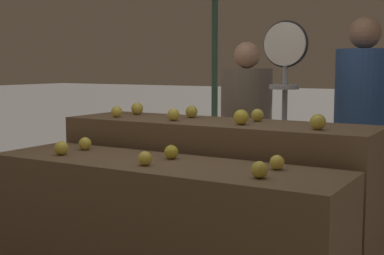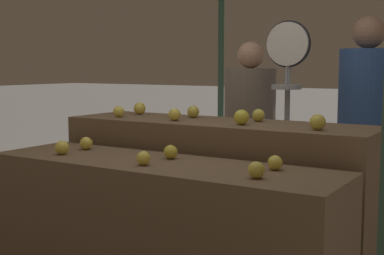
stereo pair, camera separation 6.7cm
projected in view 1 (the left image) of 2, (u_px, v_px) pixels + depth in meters
display_counter_front at (160, 244)px, 2.79m from camera, size 1.93×0.55×0.87m
display_counter_back at (215, 204)px, 3.29m from camera, size 1.93×0.55×1.03m
apple_front_0 at (61, 148)px, 2.95m from camera, size 0.08×0.08×0.08m
apple_front_1 at (145, 158)px, 2.64m from camera, size 0.07×0.07×0.07m
apple_front_2 at (259, 170)px, 2.34m from camera, size 0.08×0.08×0.08m
apple_front_3 at (85, 144)px, 3.13m from camera, size 0.07×0.07×0.07m
apple_front_4 at (171, 152)px, 2.83m from camera, size 0.08×0.08×0.08m
apple_front_5 at (277, 162)px, 2.53m from camera, size 0.07×0.07×0.07m
apple_back_0 at (117, 112)px, 3.47m from camera, size 0.07×0.07×0.07m
apple_back_1 at (173, 115)px, 3.25m from camera, size 0.08×0.08×0.08m
apple_back_2 at (241, 117)px, 3.03m from camera, size 0.09×0.09×0.09m
apple_back_3 at (318, 122)px, 2.79m from camera, size 0.08×0.08×0.08m
apple_back_4 at (137, 109)px, 3.67m from camera, size 0.08×0.08×0.08m
apple_back_5 at (192, 112)px, 3.45m from camera, size 0.08×0.08×0.08m
apple_back_6 at (257, 115)px, 3.21m from camera, size 0.08×0.08×0.08m
produce_scale at (284, 87)px, 3.58m from camera, size 0.31×0.20×1.66m
person_vendor_at_scale at (246, 129)px, 4.14m from camera, size 0.43×0.43×1.55m
person_customer_left at (362, 121)px, 3.79m from camera, size 0.49×0.49×1.70m
wooden_crate_side at (2, 226)px, 3.85m from camera, size 0.43×0.43×0.43m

